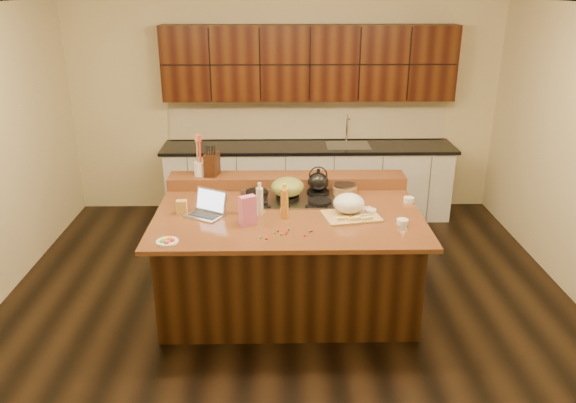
{
  "coord_description": "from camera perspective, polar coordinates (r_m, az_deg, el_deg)",
  "views": [
    {
      "loc": [
        -0.08,
        -4.72,
        2.84
      ],
      "look_at": [
        0.0,
        0.05,
        1.0
      ],
      "focal_mm": 35.0,
      "sensor_mm": 36.0,
      "label": 1
    }
  ],
  "objects": [
    {
      "name": "gumdrop_5",
      "position": [
        4.68,
        2.22,
        -3.03
      ],
      "size": [
        0.02,
        0.02,
        0.02
      ],
      "primitive_type": "ellipsoid",
      "color": "#198C26",
      "rests_on": "island"
    },
    {
      "name": "back_counter",
      "position": [
        7.2,
        2.1,
        6.14
      ],
      "size": [
        3.7,
        0.66,
        2.4
      ],
      "color": "silver",
      "rests_on": "ground"
    },
    {
      "name": "gumdrop_1",
      "position": [
        4.64,
        -1.34,
        -3.21
      ],
      "size": [
        0.02,
        0.02,
        0.02
      ],
      "primitive_type": "ellipsoid",
      "color": "#198C26",
      "rests_on": "island"
    },
    {
      "name": "island",
      "position": [
        5.28,
        0.01,
        -5.62
      ],
      "size": [
        2.4,
        1.6,
        0.92
      ],
      "color": "black",
      "rests_on": "ground"
    },
    {
      "name": "utensil_crock",
      "position": [
        5.74,
        -8.93,
        3.31
      ],
      "size": [
        0.15,
        0.15,
        0.14
      ],
      "primitive_type": "cylinder",
      "rotation": [
        0.0,
        0.0,
        -0.33
      ],
      "color": "white",
      "rests_on": "back_ledge"
    },
    {
      "name": "vinegar_bottle",
      "position": [
        5.0,
        -2.9,
        0.02
      ],
      "size": [
        0.08,
        0.08,
        0.25
      ],
      "primitive_type": "cylinder",
      "rotation": [
        0.0,
        0.0,
        -0.21
      ],
      "color": "silver",
      "rests_on": "island"
    },
    {
      "name": "kitchen_timer",
      "position": [
        4.82,
        11.68,
        -2.42
      ],
      "size": [
        0.1,
        0.1,
        0.07
      ],
      "primitive_type": "cone",
      "rotation": [
        0.0,
        0.0,
        0.28
      ],
      "color": "silver",
      "rests_on": "island"
    },
    {
      "name": "kettle",
      "position": [
        5.46,
        3.08,
        2.02
      ],
      "size": [
        0.27,
        0.27,
        0.18
      ],
      "primitive_type": "ellipsoid",
      "rotation": [
        0.0,
        0.0,
        0.41
      ],
      "color": "black",
      "rests_on": "cooktop"
    },
    {
      "name": "package_box",
      "position": [
        5.12,
        -10.73,
        -0.57
      ],
      "size": [
        0.09,
        0.07,
        0.13
      ],
      "primitive_type": "cube",
      "rotation": [
        0.0,
        0.0,
        0.04
      ],
      "color": "gold",
      "rests_on": "island"
    },
    {
      "name": "gumdrop_0",
      "position": [
        4.68,
        -1.01,
        -3.01
      ],
      "size": [
        0.02,
        0.02,
        0.02
      ],
      "primitive_type": "ellipsoid",
      "color": "red",
      "rests_on": "island"
    },
    {
      "name": "wooden_tray",
      "position": [
        5.02,
        6.26,
        -0.47
      ],
      "size": [
        0.54,
        0.43,
        0.19
      ],
      "rotation": [
        0.0,
        0.0,
        0.19
      ],
      "color": "tan",
      "rests_on": "island"
    },
    {
      "name": "strainer_bowl",
      "position": [
        5.52,
        5.78,
        1.12
      ],
      "size": [
        0.32,
        0.32,
        0.09
      ],
      "primitive_type": "cylinder",
      "rotation": [
        0.0,
        0.0,
        0.44
      ],
      "color": "#996B3F",
      "rests_on": "island"
    },
    {
      "name": "gumdrop_9",
      "position": [
        4.57,
        -2.81,
        -3.67
      ],
      "size": [
        0.02,
        0.02,
        0.02
      ],
      "primitive_type": "ellipsoid",
      "color": "#198C26",
      "rests_on": "island"
    },
    {
      "name": "laptop",
      "position": [
        5.06,
        -8.19,
        -0.71
      ],
      "size": [
        0.4,
        0.38,
        0.22
      ],
      "rotation": [
        0.0,
        0.0,
        -0.52
      ],
      "color": "#B7B7BC",
      "rests_on": "island"
    },
    {
      "name": "gumdrop_8",
      "position": [
        4.66,
        -0.16,
        -3.1
      ],
      "size": [
        0.02,
        0.02,
        0.02
      ],
      "primitive_type": "ellipsoid",
      "color": "red",
      "rests_on": "island"
    },
    {
      "name": "gumdrop_10",
      "position": [
        4.63,
        -0.19,
        -3.29
      ],
      "size": [
        0.02,
        0.02,
        0.02
      ],
      "primitive_type": "ellipsoid",
      "color": "red",
      "rests_on": "island"
    },
    {
      "name": "candy_plate",
      "position": [
        4.6,
        -12.17,
        -3.99
      ],
      "size": [
        0.24,
        0.24,
        0.01
      ],
      "primitive_type": "cylinder",
      "rotation": [
        0.0,
        0.0,
        0.41
      ],
      "color": "white",
      "rests_on": "island"
    },
    {
      "name": "gumdrop_2",
      "position": [
        4.54,
        -2.22,
        -3.79
      ],
      "size": [
        0.02,
        0.02,
        0.02
      ],
      "primitive_type": "ellipsoid",
      "color": "red",
      "rests_on": "island"
    },
    {
      "name": "gumdrop_6",
      "position": [
        4.69,
        2.42,
        -2.98
      ],
      "size": [
        0.02,
        0.02,
        0.02
      ],
      "primitive_type": "ellipsoid",
      "color": "red",
      "rests_on": "island"
    },
    {
      "name": "knife_block",
      "position": [
        5.71,
        -7.73,
        3.77
      ],
      "size": [
        0.15,
        0.21,
        0.23
      ],
      "primitive_type": "cube",
      "rotation": [
        0.0,
        0.0,
        -0.21
      ],
      "color": "black",
      "rests_on": "back_ledge"
    },
    {
      "name": "ramekin_a",
      "position": [
        4.92,
        11.55,
        -2.04
      ],
      "size": [
        0.12,
        0.12,
        0.04
      ],
      "primitive_type": "cylinder",
      "rotation": [
        0.0,
        0.0,
        -0.25
      ],
      "color": "white",
      "rests_on": "island"
    },
    {
      "name": "ramekin_b",
      "position": [
        5.09,
        8.39,
        -1.03
      ],
      "size": [
        0.13,
        0.13,
        0.04
      ],
      "primitive_type": "cylinder",
      "rotation": [
        0.0,
        0.0,
        -0.36
      ],
      "color": "white",
      "rests_on": "island"
    },
    {
      "name": "gumdrop_4",
      "position": [
        4.6,
        1.73,
        -3.46
      ],
      "size": [
        0.02,
        0.02,
        0.02
      ],
      "primitive_type": "ellipsoid",
      "color": "red",
      "rests_on": "island"
    },
    {
      "name": "ramekin_c",
      "position": [
        5.44,
        12.17,
        0.19
      ],
      "size": [
        0.12,
        0.12,
        0.04
      ],
      "primitive_type": "cylinder",
      "rotation": [
        0.0,
        0.0,
        0.21
      ],
      "color": "white",
      "rests_on": "island"
    },
    {
      "name": "oil_bottle",
      "position": [
        4.91,
        -0.35,
        -0.24
      ],
      "size": [
        0.09,
        0.09,
        0.27
      ],
      "primitive_type": "cylinder",
      "rotation": [
        0.0,
        0.0,
        0.29
      ],
      "color": "orange",
      "rests_on": "island"
    },
    {
      "name": "green_bowl",
      "position": [
        5.33,
        -0.05,
        1.49
      ],
      "size": [
        0.38,
        0.38,
        0.17
      ],
      "primitive_type": "ellipsoid",
      "rotation": [
        0.0,
        0.0,
        0.25
      ],
      "color": "olive",
      "rests_on": "cooktop"
    },
    {
      "name": "room",
      "position": [
        4.95,
        0.01,
        3.57
      ],
      "size": [
        5.52,
        5.02,
        2.72
      ],
      "color": "black",
      "rests_on": "ground"
    },
    {
      "name": "back_ledge",
      "position": [
        5.73,
        -0.12,
        2.16
      ],
      "size": [
        2.4,
        0.3,
        0.12
      ],
      "primitive_type": "cube",
      "color": "black",
      "rests_on": "island"
    },
    {
      "name": "gumdrop_3",
      "position": [
        4.62,
        -0.7,
        -3.36
      ],
      "size": [
        0.02,
        0.02,
        0.02
      ],
      "primitive_type": "ellipsoid",
      "color": "#198C26",
      "rests_on": "island"
    },
    {
      "name": "cooktop",
      "position": [
        5.37,
        -0.05,
        0.32
      ],
      "size": [
        0.92,
        0.52,
        0.05
      ],
      "color": "gray",
      "rests_on": "island"
    },
    {
      "name": "gumdrop_7",
      "position": [
        4.71,
        0.09,
        -2.83
      ],
      "size": [
        0.02,
        0.02,
        0.02
      ],
      "primitive_type": "ellipsoid",
      "color": "#198C26",
      "rests_on": "island"
    },
    {
      "name": "pink_bag",
      "position": [
        4.79,
        -4.11,
        -0.92
      ],
      "size": [
        0.16,
        0.13,
        0.26
      ],
      "primitive_type": "cube",
      "rotation": [
        0.0,
        0.0,
        0.53
      ],
      "color": "#CF6193",
      "rests_on": "island"
    }
  ]
}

